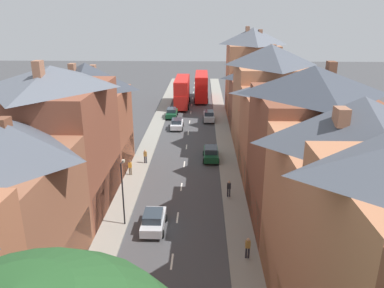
{
  "coord_description": "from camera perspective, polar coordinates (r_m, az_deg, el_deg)",
  "views": [
    {
      "loc": [
        2.04,
        -10.04,
        16.43
      ],
      "look_at": [
        0.88,
        30.49,
        2.33
      ],
      "focal_mm": 35.0,
      "sensor_mm": 36.0,
      "label": 1
    }
  ],
  "objects": [
    {
      "name": "terrace_row_left",
      "position": [
        25.69,
        -27.2,
        -7.27
      ],
      "size": [
        8.0,
        45.4,
        13.18
      ],
      "color": "#935138",
      "rests_on": "ground"
    },
    {
      "name": "car_parked_left_b",
      "position": [
        44.44,
        2.9,
        -1.4
      ],
      "size": [
        1.9,
        4.29,
        1.64
      ],
      "color": "#144728",
      "rests_on": "ground"
    },
    {
      "name": "double_decker_bus_lead",
      "position": [
        70.51,
        -1.54,
        8.05
      ],
      "size": [
        2.74,
        10.8,
        5.3
      ],
      "color": "red",
      "rests_on": "ground"
    },
    {
      "name": "pavement_left",
      "position": [
        51.25,
        -6.46,
        0.44
      ],
      "size": [
        2.2,
        104.0,
        0.14
      ],
      "primitive_type": "cube",
      "color": "gray",
      "rests_on": "ground"
    },
    {
      "name": "car_parked_right_a",
      "position": [
        62.92,
        -3.11,
        4.79
      ],
      "size": [
        1.9,
        4.49,
        1.61
      ],
      "color": "#144728",
      "rests_on": "ground"
    },
    {
      "name": "pedestrian_far_right",
      "position": [
        43.33,
        -7.13,
        -1.78
      ],
      "size": [
        0.36,
        0.22,
        1.61
      ],
      "color": "#23232D",
      "rests_on": "pavement_left"
    },
    {
      "name": "pedestrian_far_left",
      "position": [
        40.43,
        -9.41,
        -3.47
      ],
      "size": [
        0.36,
        0.22,
        1.61
      ],
      "color": "brown",
      "rests_on": "pavement_left"
    },
    {
      "name": "car_parked_left_a",
      "position": [
        60.72,
        2.59,
        4.31
      ],
      "size": [
        1.9,
        4.46,
        1.71
      ],
      "color": "#B7BABF",
      "rests_on": "ground"
    },
    {
      "name": "pedestrian_mid_left",
      "position": [
        27.4,
        8.49,
        -15.25
      ],
      "size": [
        0.36,
        0.22,
        1.61
      ],
      "color": "#23232D",
      "rests_on": "pavement_right"
    },
    {
      "name": "car_mid_black",
      "position": [
        30.71,
        -5.89,
        -11.51
      ],
      "size": [
        1.9,
        3.85,
        1.6
      ],
      "color": "#B7BABF",
      "rests_on": "ground"
    },
    {
      "name": "terrace_row_right",
      "position": [
        34.42,
        15.26,
        1.44
      ],
      "size": [
        8.0,
        71.77,
        14.59
      ],
      "color": "brown",
      "rests_on": "ground"
    },
    {
      "name": "centre_line_dashes",
      "position": [
        48.92,
        -0.85,
        -0.44
      ],
      "size": [
        0.14,
        97.8,
        0.01
      ],
      "color": "silver",
      "rests_on": "ground"
    },
    {
      "name": "pedestrian_mid_right",
      "position": [
        35.42,
        5.64,
        -6.68
      ],
      "size": [
        0.36,
        0.22,
        1.61
      ],
      "color": "#23232D",
      "rests_on": "pavement_right"
    },
    {
      "name": "street_lamp",
      "position": [
        30.55,
        -10.48,
        -6.74
      ],
      "size": [
        0.2,
        1.12,
        5.5
      ],
      "color": "black",
      "rests_on": "ground"
    },
    {
      "name": "double_decker_bus_mid_street",
      "position": [
        75.79,
        1.44,
        8.83
      ],
      "size": [
        2.74,
        10.8,
        5.3
      ],
      "color": "red",
      "rests_on": "ground"
    },
    {
      "name": "pavement_right",
      "position": [
        50.84,
        5.0,
        0.34
      ],
      "size": [
        2.2,
        104.0,
        0.14
      ],
      "primitive_type": "cube",
      "color": "gray",
      "rests_on": "ground"
    },
    {
      "name": "car_near_blue",
      "position": [
        56.49,
        -2.33,
        3.1
      ],
      "size": [
        1.9,
        4.05,
        1.57
      ],
      "color": "silver",
      "rests_on": "ground"
    }
  ]
}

